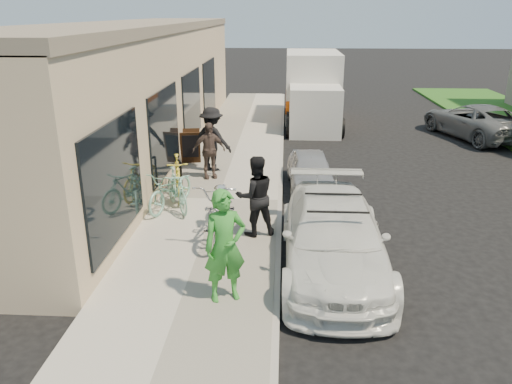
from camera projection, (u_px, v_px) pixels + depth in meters
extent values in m
plane|color=black|center=(301.00, 263.00, 9.57)|extent=(120.00, 120.00, 0.00)
cube|color=#A9A498|center=(218.00, 201.00, 12.46)|extent=(3.00, 34.00, 0.15)
cube|color=#9A948C|center=(280.00, 203.00, 12.39)|extent=(0.12, 34.00, 0.13)
cube|color=tan|center=(139.00, 92.00, 16.68)|extent=(3.50, 20.00, 4.00)
cube|color=#786C5B|center=(134.00, 26.00, 15.96)|extent=(3.60, 20.00, 0.25)
cube|color=black|center=(115.00, 181.00, 9.21)|extent=(0.06, 3.00, 2.20)
cube|color=black|center=(165.00, 132.00, 12.96)|extent=(0.06, 3.00, 2.20)
cube|color=black|center=(192.00, 105.00, 16.72)|extent=(0.06, 3.00, 2.20)
cube|color=black|center=(209.00, 88.00, 20.47)|extent=(0.06, 3.00, 2.20)
cylinder|color=black|center=(181.00, 179.00, 12.61)|extent=(0.06, 0.06, 0.83)
cylinder|color=black|center=(177.00, 172.00, 13.10)|extent=(0.06, 0.06, 0.83)
cylinder|color=black|center=(178.00, 160.00, 12.71)|extent=(0.28, 0.53, 0.06)
cube|color=#321E0E|center=(190.00, 148.00, 15.12)|extent=(0.64, 0.36, 1.00)
cube|color=#321E0E|center=(190.00, 145.00, 15.46)|extent=(0.64, 0.36, 1.00)
cube|color=black|center=(190.00, 146.00, 15.07)|extent=(0.51, 0.25, 0.71)
imported|color=white|center=(333.00, 237.00, 9.11)|extent=(1.89, 4.59, 1.33)
cylinder|color=black|center=(338.00, 213.00, 8.41)|extent=(1.05, 0.04, 0.04)
cylinder|color=black|center=(333.00, 195.00, 9.24)|extent=(1.05, 0.04, 0.04)
imported|color=#A9A9AF|center=(311.00, 171.00, 13.41)|extent=(1.33, 3.02, 1.01)
cube|color=silver|center=(315.00, 111.00, 19.24)|extent=(1.96, 1.96, 1.85)
cube|color=black|center=(315.00, 101.00, 19.10)|extent=(1.80, 0.07, 0.88)
cube|color=silver|center=(312.00, 85.00, 21.78)|extent=(2.26, 4.10, 2.83)
cube|color=#DA530C|center=(311.00, 100.00, 22.00)|extent=(2.28, 4.12, 0.54)
cylinder|color=black|center=(289.00, 127.00, 19.02)|extent=(0.25, 0.78, 0.78)
cylinder|color=black|center=(341.00, 128.00, 18.91)|extent=(0.25, 0.78, 0.78)
cylinder|color=black|center=(289.00, 121.00, 20.03)|extent=(0.25, 0.78, 0.78)
cylinder|color=black|center=(338.00, 122.00, 19.91)|extent=(0.25, 0.78, 0.78)
cylinder|color=black|center=(289.00, 105.00, 23.50)|extent=(0.25, 0.78, 0.78)
cylinder|color=black|center=(331.00, 106.00, 23.39)|extent=(0.25, 0.78, 0.78)
imported|color=#585B5D|center=(475.00, 121.00, 18.92)|extent=(3.43, 5.04, 1.28)
imported|color=silver|center=(219.00, 206.00, 10.26)|extent=(0.85, 2.40, 1.26)
imported|color=#328C2E|center=(225.00, 246.00, 7.81)|extent=(0.80, 0.66, 1.86)
imported|color=black|center=(255.00, 196.00, 10.18)|extent=(0.99, 0.87, 1.69)
imported|color=#7CB9A4|center=(177.00, 190.00, 11.64)|extent=(1.14, 1.62, 0.96)
imported|color=#7CB9A4|center=(171.00, 189.00, 11.71)|extent=(1.18, 1.90, 0.94)
imported|color=yellow|center=(178.00, 178.00, 12.35)|extent=(0.88, 1.80, 1.04)
imported|color=black|center=(212.00, 139.00, 14.37)|extent=(1.37, 1.10, 1.85)
imported|color=#4F3E38|center=(209.00, 150.00, 13.76)|extent=(1.00, 0.68, 1.57)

